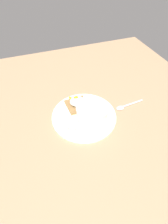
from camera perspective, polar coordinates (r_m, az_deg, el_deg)
ground_plane at (r=71.53cm, az=0.00°, el=-2.21°), size 120.00×120.00×2.00cm
plate at (r=70.19cm, az=0.00°, el=-1.24°), size 25.83×25.83×1.60cm
oatmeal_bowl at (r=66.40cm, az=2.68°, el=-0.17°), size 12.32×12.32×6.79cm
toast_slice at (r=73.43cm, az=-2.24°, el=2.30°), size 9.29×9.29×1.09cm
poached_egg at (r=71.97cm, az=-2.34°, el=3.61°), size 6.03×8.45×3.75cm
banana_slice_front at (r=68.12cm, az=-6.50°, el=-2.40°), size 4.46×4.56×1.77cm
banana_slice_left at (r=65.50cm, az=-3.72°, el=-4.85°), size 4.15×4.21×1.47cm
banana_slice_back at (r=66.02cm, az=-6.08°, el=-4.56°), size 2.95×3.10×1.57cm
spoon at (r=77.02cm, az=13.70°, el=2.02°), size 13.35×2.71×0.80cm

